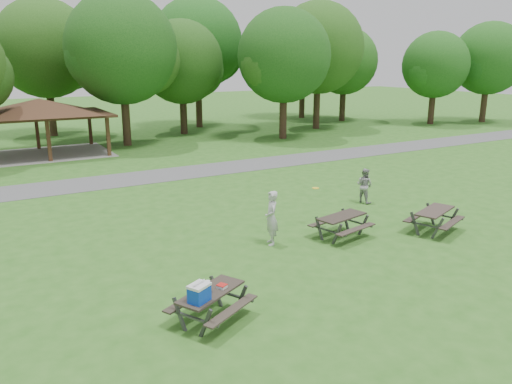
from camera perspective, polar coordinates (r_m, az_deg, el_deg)
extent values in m
plane|color=#2B621C|center=(15.94, 4.16, -8.20)|extent=(160.00, 160.00, 0.00)
cube|color=#4E4E51|center=(28.07, -12.12, 1.73)|extent=(120.00, 3.20, 0.02)
cube|color=#3B2315|center=(34.01, -22.61, 5.39)|extent=(0.22, 0.22, 2.60)
cube|color=#3D2416|center=(39.32, -23.73, 6.42)|extent=(0.22, 0.22, 2.60)
cube|color=#3C2615|center=(34.67, -16.54, 6.08)|extent=(0.22, 0.22, 2.60)
cube|color=#311E12|center=(39.90, -18.44, 7.02)|extent=(0.22, 0.22, 2.60)
cube|color=#342114|center=(36.50, -23.43, 8.08)|extent=(8.60, 6.60, 0.16)
pyramid|color=#362115|center=(36.45, -23.53, 8.98)|extent=(7.01, 7.01, 1.00)
cube|color=gray|center=(36.85, -23.01, 3.97)|extent=(8.40, 6.40, 0.03)
cylinder|color=#2F2014|center=(38.71, -14.64, 8.14)|extent=(0.60, 0.60, 4.02)
sphere|color=#154413|center=(38.49, -15.14, 15.56)|extent=(8.00, 8.00, 8.00)
sphere|color=#1F4814|center=(39.29, -12.57, 14.52)|extent=(5.20, 5.20, 5.20)
sphere|color=#144513|center=(37.89, -17.40, 14.51)|extent=(4.80, 4.80, 4.80)
cylinder|color=black|center=(43.96, -8.28, 8.83)|extent=(0.60, 0.60, 3.43)
sphere|color=#1A4413|center=(43.73, -8.50, 14.49)|extent=(7.00, 7.00, 7.00)
sphere|color=#1B4A15|center=(44.63, -6.68, 13.65)|extent=(4.55, 4.55, 4.55)
sphere|color=#134313|center=(43.05, -10.14, 13.72)|extent=(4.20, 4.20, 4.20)
cylinder|color=#2F1E15|center=(40.97, 3.11, 8.77)|extent=(0.60, 0.60, 3.78)
sphere|color=#154513|center=(40.74, 3.21, 15.31)|extent=(7.40, 7.40, 7.40)
sphere|color=#183E11|center=(41.92, 4.92, 14.25)|extent=(4.81, 4.81, 4.81)
sphere|color=#1E4B15|center=(39.77, 1.52, 14.54)|extent=(4.44, 4.44, 4.44)
cylinder|color=#312116|center=(47.23, 6.94, 9.75)|extent=(0.60, 0.60, 4.20)
sphere|color=#1E4A15|center=(47.06, 7.15, 16.04)|extent=(8.20, 8.20, 8.20)
sphere|color=#1A4F16|center=(48.42, 8.70, 14.98)|extent=(5.33, 5.33, 5.33)
sphere|color=#144513|center=(45.92, 5.59, 15.34)|extent=(4.92, 4.92, 4.92)
cylinder|color=black|center=(53.71, 9.86, 9.91)|extent=(0.60, 0.60, 3.57)
sphere|color=#1A4E16|center=(53.53, 10.07, 14.54)|extent=(6.80, 6.80, 6.80)
sphere|color=#1C4012|center=(54.75, 11.09, 13.78)|extent=(4.42, 4.42, 4.42)
sphere|color=#164112|center=(52.51, 9.01, 14.02)|extent=(4.08, 4.08, 4.08)
cylinder|color=black|center=(53.31, 19.43, 9.15)|extent=(0.60, 0.60, 3.36)
sphere|color=#174B15|center=(53.12, 19.82, 13.52)|extent=(6.40, 6.40, 6.40)
sphere|color=#1A4814|center=(54.42, 20.52, 12.79)|extent=(4.16, 4.16, 4.16)
sphere|color=#174F16|center=(52.03, 19.00, 13.05)|extent=(3.84, 3.84, 3.84)
cylinder|color=#332016|center=(45.70, -22.32, 8.55)|extent=(0.60, 0.60, 4.13)
sphere|color=#1E4915|center=(45.52, -22.96, 14.88)|extent=(8.00, 8.00, 8.00)
sphere|color=#143F12|center=(46.09, -20.64, 14.08)|extent=(5.20, 5.20, 5.20)
sphere|color=#1D4213|center=(45.12, -24.91, 13.92)|extent=(4.80, 4.80, 4.80)
cylinder|color=#321E16|center=(48.28, -6.55, 10.08)|extent=(0.60, 0.60, 4.55)
sphere|color=#164D16|center=(48.14, -6.74, 16.53)|extent=(8.40, 8.40, 8.40)
sphere|color=#124012|center=(49.18, -4.76, 15.56)|extent=(5.46, 5.46, 5.46)
sphere|color=#154112|center=(47.29, -8.55, 15.73)|extent=(5.04, 5.04, 5.04)
cylinder|color=#2F1F15|center=(56.02, 5.28, 10.62)|extent=(0.60, 0.60, 4.27)
sphere|color=#124213|center=(55.88, 5.41, 15.88)|extent=(8.00, 8.00, 8.00)
sphere|color=#164814|center=(57.17, 6.73, 15.02)|extent=(5.20, 5.20, 5.20)
sphere|color=#184B15|center=(54.80, 4.11, 15.30)|extent=(4.80, 4.80, 4.80)
cylinder|color=#322116|center=(57.09, 24.59, 9.14)|extent=(0.60, 0.60, 3.67)
sphere|color=#174C15|center=(56.92, 25.09, 13.67)|extent=(7.20, 7.20, 7.20)
sphere|color=#1D4915|center=(58.42, 25.71, 12.89)|extent=(4.68, 4.68, 4.68)
sphere|color=#144714|center=(55.64, 24.32, 13.20)|extent=(4.32, 4.32, 4.32)
cube|color=#2A231E|center=(12.42, -5.19, -11.32)|extent=(2.01, 1.53, 0.05)
cube|color=#2F2822|center=(12.24, -2.78, -13.34)|extent=(1.79, 1.11, 0.04)
cube|color=#2C2620|center=(12.91, -7.39, -11.86)|extent=(1.79, 1.11, 0.04)
cube|color=#39383B|center=(11.89, -5.77, -14.72)|extent=(0.24, 0.38, 0.82)
cube|color=#464649|center=(12.33, -8.74, -13.66)|extent=(0.24, 0.38, 0.82)
cube|color=#464548|center=(12.09, -7.29, -14.05)|extent=(0.76, 1.38, 0.05)
cube|color=#39393B|center=(12.91, -1.74, -12.10)|extent=(0.24, 0.38, 0.82)
cube|color=#474649|center=(13.32, -4.59, -11.24)|extent=(0.24, 0.38, 0.82)
cube|color=#434345|center=(13.10, -3.19, -11.55)|extent=(0.76, 1.38, 0.05)
cube|color=#0C39C0|center=(11.87, -6.50, -11.52)|extent=(0.58, 0.53, 0.37)
cube|color=silver|center=(11.78, -6.54, -10.58)|extent=(0.61, 0.56, 0.06)
cylinder|color=silver|center=(11.75, -6.55, -10.26)|extent=(0.38, 0.22, 0.03)
cylinder|color=blue|center=(12.36, -5.54, -10.77)|extent=(0.22, 0.22, 0.23)
cylinder|color=white|center=(12.30, -5.56, -10.18)|extent=(0.16, 0.16, 0.05)
cube|color=silver|center=(12.54, -3.92, -10.73)|extent=(0.28, 0.28, 0.07)
cube|color=red|center=(12.52, -3.92, -10.55)|extent=(0.29, 0.29, 0.02)
cube|color=black|center=(18.19, 9.79, -2.76)|extent=(2.07, 1.15, 0.05)
cube|color=#312823|center=(17.92, 11.36, -4.19)|extent=(1.97, 0.67, 0.04)
cube|color=#312B24|center=(18.67, 8.21, -3.26)|extent=(1.97, 0.67, 0.04)
cube|color=#3D3D3F|center=(17.52, 9.24, -4.80)|extent=(0.15, 0.41, 0.85)
cube|color=#3F3F42|center=(18.01, 7.23, -4.17)|extent=(0.15, 0.41, 0.85)
cube|color=#39393B|center=(17.75, 8.23, -4.38)|extent=(0.39, 1.57, 0.05)
cube|color=#464649|center=(18.65, 12.16, -3.71)|extent=(0.15, 0.41, 0.85)
cube|color=#3F3E41|center=(19.11, 10.19, -3.16)|extent=(0.15, 0.41, 0.85)
cube|color=#3D3D40|center=(18.87, 11.17, -3.34)|extent=(0.39, 1.57, 0.05)
cube|color=#312723|center=(19.68, 19.77, -2.02)|extent=(2.15, 1.44, 0.06)
cube|color=#2E2621|center=(19.58, 21.49, -3.28)|extent=(1.98, 0.96, 0.04)
cube|color=#2E2521|center=(19.99, 17.92, -2.59)|extent=(1.98, 0.96, 0.04)
cube|color=#424244|center=(18.97, 20.03, -3.95)|extent=(0.21, 0.42, 0.87)
cube|color=#404043|center=(19.24, 17.70, -3.49)|extent=(0.21, 0.42, 0.87)
cube|color=#3B3B3E|center=(19.09, 18.86, -3.62)|extent=(0.62, 1.55, 0.06)
cube|color=#474649|center=(20.37, 21.52, -2.82)|extent=(0.21, 0.42, 0.87)
cube|color=#404143|center=(20.62, 19.33, -2.41)|extent=(0.21, 0.42, 0.87)
cube|color=#414244|center=(20.48, 20.43, -2.52)|extent=(0.62, 1.55, 0.06)
cylinder|color=yellow|center=(19.26, 6.84, 0.44)|extent=(0.32, 0.32, 0.02)
imported|color=#B1B0B3|center=(17.22, 1.78, -2.99)|extent=(0.67, 0.81, 1.91)
imported|color=#959597|center=(22.83, 12.29, 0.72)|extent=(0.78, 0.90, 1.58)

